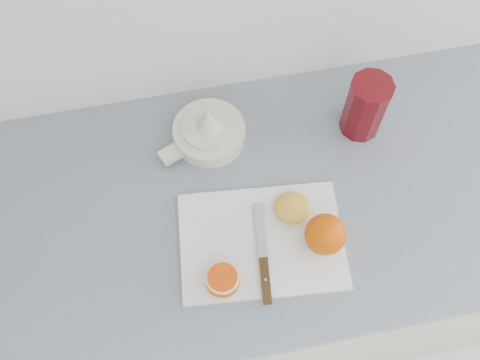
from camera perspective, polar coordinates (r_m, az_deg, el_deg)
The scene contains 8 objects.
counter at distance 1.56m, azimuth 5.39°, elevation -8.06°, with size 2.50×0.64×0.89m.
cutting_board at distance 1.08m, azimuth 2.31°, elevation -6.53°, with size 0.33×0.23×0.01m, color white.
whole_orange at distance 1.05m, azimuth 9.11°, elevation -5.76°, with size 0.08×0.08×0.08m.
half_orange at distance 1.03m, azimuth -1.85°, elevation -10.62°, with size 0.07×0.07×0.04m.
squeezed_shell at distance 1.09m, azimuth 5.59°, elevation -2.95°, with size 0.07×0.07×0.03m.
paring_knife at distance 1.05m, azimuth 2.63°, elevation -9.71°, with size 0.04×0.21×0.01m.
citrus_juicer at distance 1.18m, azimuth -3.41°, elevation 5.24°, with size 0.20×0.16×0.11m.
red_tumbler at distance 1.19m, azimuth 13.19°, elevation 7.45°, with size 0.09×0.09×0.15m.
Camera 1 is at (-0.46, 1.23, 1.91)m, focal length 40.00 mm.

